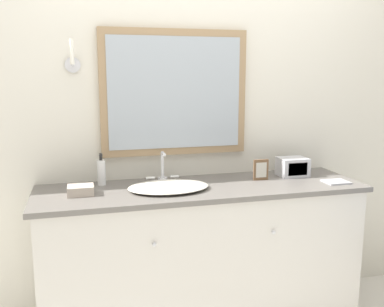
{
  "coord_description": "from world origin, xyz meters",
  "views": [
    {
      "loc": [
        -0.69,
        -2.05,
        1.55
      ],
      "look_at": [
        -0.06,
        0.31,
        1.1
      ],
      "focal_mm": 40.0,
      "sensor_mm": 36.0,
      "label": 1
    }
  ],
  "objects_px": {
    "soap_bottle": "(101,172)",
    "picture_frame": "(261,170)",
    "appliance_box": "(293,167)",
    "sink_basin": "(168,186)"
  },
  "relations": [
    {
      "from": "sink_basin",
      "to": "soap_bottle",
      "type": "bearing_deg",
      "value": 150.83
    },
    {
      "from": "picture_frame",
      "to": "appliance_box",
      "type": "bearing_deg",
      "value": 11.06
    },
    {
      "from": "soap_bottle",
      "to": "picture_frame",
      "type": "bearing_deg",
      "value": -7.93
    },
    {
      "from": "sink_basin",
      "to": "picture_frame",
      "type": "bearing_deg",
      "value": 6.49
    },
    {
      "from": "soap_bottle",
      "to": "picture_frame",
      "type": "xyz_separation_m",
      "value": [
        0.97,
        -0.14,
        -0.01
      ]
    },
    {
      "from": "soap_bottle",
      "to": "appliance_box",
      "type": "height_order",
      "value": "soap_bottle"
    },
    {
      "from": "sink_basin",
      "to": "picture_frame",
      "type": "relative_size",
      "value": 3.57
    },
    {
      "from": "picture_frame",
      "to": "sink_basin",
      "type": "bearing_deg",
      "value": -173.51
    },
    {
      "from": "appliance_box",
      "to": "picture_frame",
      "type": "xyz_separation_m",
      "value": [
        -0.24,
        -0.05,
        0.01
      ]
    },
    {
      "from": "sink_basin",
      "to": "appliance_box",
      "type": "distance_m",
      "value": 0.86
    }
  ]
}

